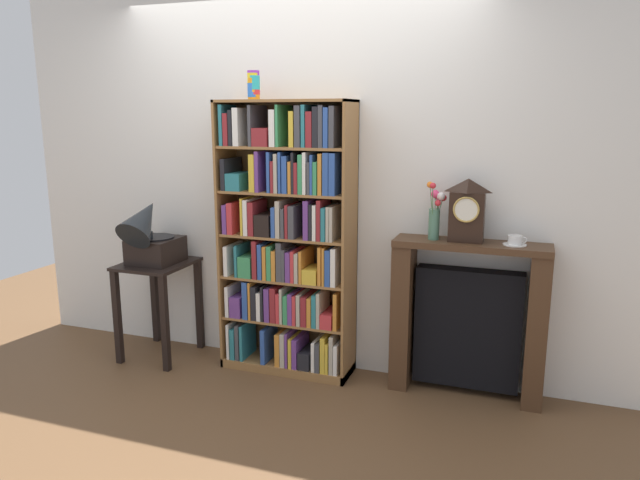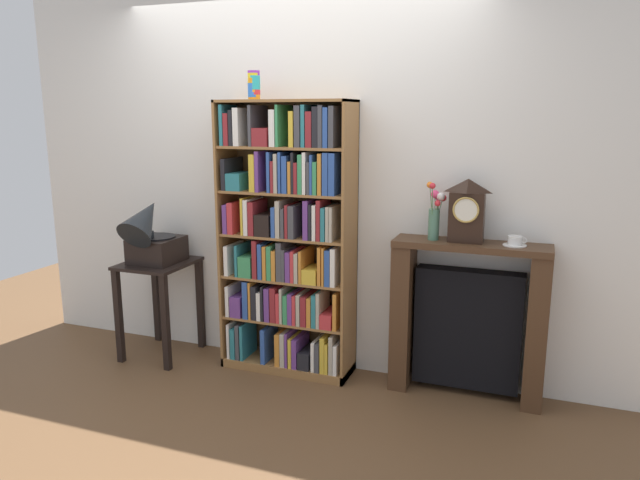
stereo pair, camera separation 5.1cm
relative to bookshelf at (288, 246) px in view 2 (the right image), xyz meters
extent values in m
cube|color=brown|center=(-0.01, -0.12, -0.89)|extent=(7.55, 6.40, 0.02)
cube|color=silver|center=(0.11, 0.20, 0.44)|extent=(4.55, 0.08, 2.64)
cube|color=olive|center=(-0.46, 0.01, 0.04)|extent=(0.02, 0.31, 1.84)
cube|color=olive|center=(0.43, 0.01, 0.04)|extent=(0.02, 0.31, 1.84)
cube|color=brown|center=(-0.01, 0.16, 0.04)|extent=(0.91, 0.01, 1.84)
cube|color=olive|center=(-0.01, 0.01, 0.95)|extent=(0.91, 0.31, 0.02)
cube|color=olive|center=(-0.01, 0.01, -0.85)|extent=(0.91, 0.31, 0.06)
cube|color=white|center=(-0.41, -0.03, -0.70)|extent=(0.02, 0.21, 0.25)
cube|color=teal|center=(-0.38, -0.03, -0.71)|extent=(0.03, 0.21, 0.22)
cube|color=#424247|center=(-0.34, -0.03, -0.70)|extent=(0.03, 0.20, 0.25)
cube|color=teal|center=(-0.31, -0.02, -0.70)|extent=(0.02, 0.23, 0.25)
cube|color=#2D519E|center=(-0.14, -0.02, -0.70)|extent=(0.03, 0.23, 0.24)
cube|color=orange|center=(-0.03, -0.01, -0.71)|extent=(0.03, 0.24, 0.23)
cube|color=#B2A893|center=(0.00, -0.01, -0.71)|extent=(0.03, 0.24, 0.24)
cube|color=#663884|center=(0.03, -0.03, -0.70)|extent=(0.02, 0.22, 0.24)
cube|color=gold|center=(0.06, -0.02, -0.72)|extent=(0.02, 0.23, 0.21)
cube|color=#663884|center=(0.09, -0.01, -0.72)|extent=(0.03, 0.25, 0.21)
cube|color=black|center=(0.16, -0.03, -0.76)|extent=(0.08, 0.22, 0.12)
cube|color=white|center=(0.22, -0.01, -0.72)|extent=(0.02, 0.25, 0.20)
cube|color=#424247|center=(0.25, 0.00, -0.72)|extent=(0.03, 0.26, 0.20)
cube|color=gold|center=(0.29, 0.00, -0.70)|extent=(0.03, 0.26, 0.25)
cube|color=gold|center=(0.32, -0.01, -0.72)|extent=(0.02, 0.24, 0.21)
cube|color=#B2A893|center=(0.35, -0.03, -0.69)|extent=(0.03, 0.21, 0.26)
cube|color=white|center=(0.38, -0.02, -0.72)|extent=(0.03, 0.23, 0.20)
cube|color=olive|center=(-0.01, 0.01, -0.52)|extent=(0.87, 0.29, 0.02)
cube|color=white|center=(-0.41, -0.01, -0.41)|extent=(0.03, 0.24, 0.21)
cube|color=#663884|center=(-0.35, -0.03, -0.44)|extent=(0.08, 0.21, 0.15)
cube|color=#2D519E|center=(-0.27, -0.03, -0.38)|extent=(0.04, 0.21, 0.26)
cube|color=orange|center=(-0.23, -0.02, -0.38)|extent=(0.02, 0.22, 0.26)
cube|color=black|center=(-0.20, -0.03, -0.39)|extent=(0.04, 0.22, 0.24)
cube|color=white|center=(-0.17, -0.01, -0.41)|extent=(0.03, 0.25, 0.20)
cube|color=black|center=(-0.14, -0.01, -0.39)|extent=(0.02, 0.24, 0.24)
cube|color=#663884|center=(-0.11, 0.00, -0.40)|extent=(0.04, 0.26, 0.23)
cube|color=maroon|center=(-0.06, -0.01, -0.39)|extent=(0.04, 0.24, 0.24)
cube|color=#C63338|center=(-0.03, -0.02, -0.41)|extent=(0.02, 0.22, 0.20)
cube|color=#B2A893|center=(0.00, -0.03, -0.39)|extent=(0.02, 0.21, 0.24)
cube|color=#388E56|center=(0.03, -0.02, -0.41)|extent=(0.03, 0.23, 0.20)
cube|color=#663884|center=(0.06, 0.00, -0.41)|extent=(0.03, 0.26, 0.21)
cube|color=#C63338|center=(0.09, -0.01, -0.41)|extent=(0.02, 0.24, 0.20)
cube|color=#B2A893|center=(0.12, -0.02, -0.41)|extent=(0.03, 0.22, 0.21)
cube|color=maroon|center=(0.16, -0.01, -0.41)|extent=(0.04, 0.24, 0.20)
cube|color=orange|center=(0.20, -0.03, -0.41)|extent=(0.03, 0.21, 0.20)
cube|color=teal|center=(0.23, -0.02, -0.40)|extent=(0.03, 0.22, 0.22)
cube|color=#B2A893|center=(0.26, -0.03, -0.39)|extent=(0.02, 0.21, 0.24)
cube|color=#C63338|center=(0.31, -0.02, -0.46)|extent=(0.08, 0.23, 0.10)
cube|color=orange|center=(0.38, -0.03, -0.39)|extent=(0.02, 0.21, 0.25)
cube|color=olive|center=(-0.01, 0.01, -0.23)|extent=(0.87, 0.29, 0.02)
cube|color=white|center=(-0.41, -0.01, -0.12)|extent=(0.03, 0.24, 0.21)
cube|color=teal|center=(-0.33, -0.03, -0.11)|extent=(0.02, 0.21, 0.22)
cube|color=#388E56|center=(-0.27, -0.02, -0.15)|extent=(0.10, 0.22, 0.14)
cube|color=maroon|center=(-0.19, -0.02, -0.09)|extent=(0.03, 0.22, 0.26)
cube|color=#2D519E|center=(-0.15, -0.01, -0.10)|extent=(0.03, 0.25, 0.24)
cube|color=orange|center=(-0.12, -0.01, -0.11)|extent=(0.03, 0.25, 0.23)
cube|color=#388E56|center=(-0.08, -0.03, -0.10)|extent=(0.03, 0.20, 0.23)
cube|color=orange|center=(-0.05, -0.02, -0.12)|extent=(0.03, 0.22, 0.20)
cube|color=#424247|center=(-0.01, -0.02, -0.09)|extent=(0.04, 0.23, 0.26)
cube|color=#424247|center=(0.02, -0.03, -0.11)|extent=(0.02, 0.21, 0.22)
cube|color=#663884|center=(0.05, -0.03, -0.12)|extent=(0.03, 0.21, 0.20)
cube|color=#C63338|center=(0.08, -0.03, -0.11)|extent=(0.02, 0.21, 0.21)
cube|color=#B2A893|center=(0.11, -0.02, -0.12)|extent=(0.03, 0.23, 0.20)
cube|color=orange|center=(0.14, -0.01, -0.11)|extent=(0.02, 0.24, 0.22)
cube|color=gold|center=(0.20, -0.04, -0.17)|extent=(0.10, 0.19, 0.10)
cube|color=orange|center=(0.27, 0.00, -0.09)|extent=(0.02, 0.26, 0.25)
cube|color=orange|center=(0.30, -0.02, -0.09)|extent=(0.02, 0.22, 0.25)
cube|color=#2D519E|center=(0.33, -0.03, -0.10)|extent=(0.04, 0.21, 0.24)
cube|color=white|center=(0.36, -0.03, -0.09)|extent=(0.03, 0.21, 0.25)
cube|color=olive|center=(-0.01, 0.01, 0.07)|extent=(0.87, 0.29, 0.02)
cube|color=#663884|center=(-0.40, -0.02, 0.17)|extent=(0.03, 0.23, 0.20)
cube|color=#C63338|center=(-0.36, -0.02, 0.18)|extent=(0.04, 0.22, 0.21)
cube|color=gold|center=(-0.28, -0.03, 0.20)|extent=(0.02, 0.20, 0.25)
cube|color=white|center=(-0.25, -0.01, 0.19)|extent=(0.03, 0.25, 0.24)
cube|color=maroon|center=(-0.21, -0.02, 0.19)|extent=(0.04, 0.22, 0.22)
cube|color=black|center=(-0.13, -0.03, 0.15)|extent=(0.11, 0.22, 0.14)
cube|color=#2D519E|center=(-0.05, -0.03, 0.17)|extent=(0.03, 0.21, 0.20)
cube|color=#B2A893|center=(-0.02, -0.01, 0.20)|extent=(0.03, 0.25, 0.24)
cube|color=#424247|center=(0.02, -0.02, 0.17)|extent=(0.02, 0.23, 0.19)
cube|color=maroon|center=(0.05, -0.03, 0.18)|extent=(0.02, 0.21, 0.22)
cube|color=#424247|center=(0.08, -0.02, 0.18)|extent=(0.04, 0.23, 0.21)
cube|color=#663884|center=(0.18, 0.00, 0.20)|extent=(0.03, 0.26, 0.25)
cube|color=black|center=(0.21, -0.03, 0.19)|extent=(0.02, 0.21, 0.23)
cube|color=white|center=(0.24, -0.03, 0.19)|extent=(0.02, 0.21, 0.23)
cube|color=maroon|center=(0.27, -0.03, 0.21)|extent=(0.03, 0.21, 0.26)
cube|color=teal|center=(0.30, -0.01, 0.18)|extent=(0.03, 0.26, 0.21)
cube|color=#B2A893|center=(0.33, -0.02, 0.19)|extent=(0.02, 0.22, 0.22)
cube|color=#B2A893|center=(0.35, -0.02, 0.19)|extent=(0.02, 0.22, 0.22)
cube|color=olive|center=(-0.01, 0.01, 0.36)|extent=(0.87, 0.29, 0.02)
cube|color=black|center=(-0.40, 0.00, 0.47)|extent=(0.03, 0.26, 0.21)
cube|color=teal|center=(-0.33, -0.02, 0.43)|extent=(0.10, 0.22, 0.11)
cube|color=gold|center=(-0.19, -0.02, 0.49)|extent=(0.04, 0.22, 0.24)
cube|color=#663884|center=(-0.16, -0.02, 0.50)|extent=(0.03, 0.24, 0.26)
cube|color=#2D519E|center=(-0.08, -0.03, 0.50)|extent=(0.02, 0.22, 0.26)
cube|color=maroon|center=(-0.05, -0.01, 0.47)|extent=(0.02, 0.24, 0.20)
cube|color=#B2A893|center=(-0.03, -0.01, 0.49)|extent=(0.02, 0.24, 0.25)
cube|color=#2D519E|center=(0.00, -0.03, 0.50)|extent=(0.02, 0.21, 0.26)
cube|color=#2D519E|center=(0.04, 0.00, 0.49)|extent=(0.03, 0.26, 0.24)
cube|color=orange|center=(0.07, -0.03, 0.47)|extent=(0.02, 0.20, 0.20)
cube|color=black|center=(0.09, -0.02, 0.50)|extent=(0.02, 0.23, 0.26)
cube|color=maroon|center=(0.11, -0.02, 0.47)|extent=(0.02, 0.23, 0.20)
cube|color=#388E56|center=(0.14, -0.03, 0.49)|extent=(0.03, 0.21, 0.25)
cube|color=white|center=(0.17, -0.01, 0.50)|extent=(0.02, 0.25, 0.26)
cube|color=#424247|center=(0.20, -0.01, 0.47)|extent=(0.02, 0.25, 0.20)
cube|color=#2D519E|center=(0.22, -0.02, 0.49)|extent=(0.02, 0.22, 0.25)
cube|color=#388E56|center=(0.24, -0.03, 0.47)|extent=(0.03, 0.21, 0.21)
cube|color=orange|center=(0.27, -0.02, 0.50)|extent=(0.02, 0.23, 0.26)
cube|color=#2D519E|center=(0.31, -0.03, 0.50)|extent=(0.04, 0.21, 0.26)
cube|color=#2D519E|center=(0.35, -0.03, 0.50)|extent=(0.04, 0.22, 0.26)
cube|color=olive|center=(-0.01, 0.01, 0.65)|extent=(0.87, 0.29, 0.02)
cube|color=teal|center=(-0.41, -0.03, 0.79)|extent=(0.02, 0.21, 0.26)
cube|color=maroon|center=(-0.37, -0.03, 0.77)|extent=(0.03, 0.20, 0.21)
cube|color=black|center=(-0.34, -0.03, 0.78)|extent=(0.03, 0.21, 0.23)
cube|color=white|center=(-0.30, -0.01, 0.78)|extent=(0.04, 0.26, 0.24)
cube|color=#424247|center=(-0.20, 0.00, 0.79)|extent=(0.02, 0.26, 0.26)
cube|color=maroon|center=(-0.13, -0.01, 0.72)|extent=(0.11, 0.24, 0.12)
cube|color=white|center=(-0.05, -0.02, 0.78)|extent=(0.04, 0.23, 0.23)
cube|color=#388E56|center=(-0.01, -0.01, 0.79)|extent=(0.02, 0.25, 0.26)
cube|color=gold|center=(0.09, -0.03, 0.77)|extent=(0.03, 0.20, 0.22)
cube|color=#424247|center=(0.13, -0.02, 0.79)|extent=(0.04, 0.22, 0.26)
cube|color=teal|center=(0.16, 0.00, 0.79)|extent=(0.02, 0.26, 0.26)
cube|color=maroon|center=(0.20, -0.02, 0.77)|extent=(0.04, 0.22, 0.22)
cube|color=black|center=(0.24, -0.03, 0.79)|extent=(0.04, 0.20, 0.25)
cube|color=#424247|center=(0.28, -0.02, 0.79)|extent=(0.03, 0.23, 0.26)
cube|color=#2D519E|center=(0.31, -0.03, 0.78)|extent=(0.03, 0.22, 0.24)
cube|color=#424247|center=(0.35, -0.01, 0.79)|extent=(0.03, 0.24, 0.25)
cylinder|color=orange|center=(-0.21, -0.03, 1.00)|extent=(0.08, 0.08, 0.09)
cylinder|color=blue|center=(-0.21, -0.03, 1.02)|extent=(0.08, 0.08, 0.09)
cylinder|color=red|center=(-0.21, -0.03, 1.03)|extent=(0.08, 0.08, 0.09)
cylinder|color=orange|center=(-0.21, -0.03, 1.05)|extent=(0.08, 0.08, 0.09)
cylinder|color=#28B2B7|center=(-0.21, -0.03, 1.06)|extent=(0.08, 0.08, 0.09)
cylinder|color=yellow|center=(-0.21, -0.03, 1.08)|extent=(0.08, 0.08, 0.09)
cylinder|color=purple|center=(-0.21, -0.03, 1.09)|extent=(0.08, 0.08, 0.09)
cube|color=black|center=(-0.98, -0.09, -0.19)|extent=(0.46, 0.51, 0.02)
cube|color=black|center=(-1.18, -0.32, -0.54)|extent=(0.04, 0.04, 0.68)
cube|color=black|center=(-0.79, -0.32, -0.54)|extent=(0.04, 0.04, 0.68)
cube|color=black|center=(-1.18, 0.13, -0.54)|extent=(0.04, 0.04, 0.68)
cube|color=black|center=(-0.79, 0.13, -0.54)|extent=(0.04, 0.04, 0.68)
cube|color=black|center=(-0.98, -0.09, -0.09)|extent=(0.31, 0.33, 0.18)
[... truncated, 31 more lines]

